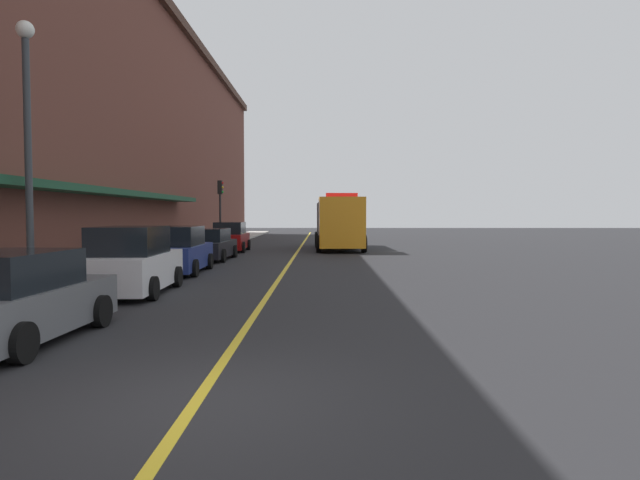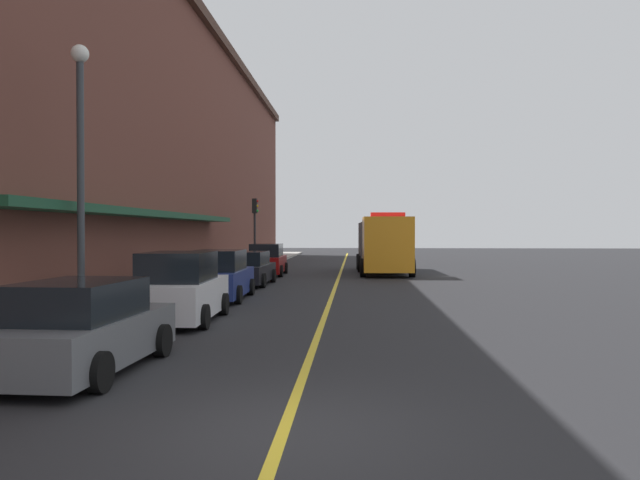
{
  "view_description": "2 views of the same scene",
  "coord_description": "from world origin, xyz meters",
  "px_view_note": "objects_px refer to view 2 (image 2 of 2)",
  "views": [
    {
      "loc": [
        1.53,
        -6.51,
        2.26
      ],
      "look_at": [
        1.36,
        23.65,
        0.82
      ],
      "focal_mm": 30.96,
      "sensor_mm": 36.0,
      "label": 1
    },
    {
      "loc": [
        0.89,
        -7.46,
        2.47
      ],
      "look_at": [
        -1.28,
        29.94,
        1.91
      ],
      "focal_mm": 34.54,
      "sensor_mm": 36.0,
      "label": 2
    }
  ],
  "objects_px": {
    "parked_car_3": "(248,269)",
    "utility_truck": "(383,245)",
    "parking_meter_1": "(224,261)",
    "parked_car_4": "(267,261)",
    "street_lamp_left": "(80,153)",
    "traffic_light_near": "(255,220)",
    "parking_meter_2": "(193,268)",
    "parked_car_1": "(180,289)",
    "parked_car_0": "(83,329)",
    "parked_car_2": "(219,276)",
    "parking_meter_0": "(220,261)"
  },
  "relations": [
    {
      "from": "parked_car_4",
      "to": "parking_meter_1",
      "type": "bearing_deg",
      "value": 164.42
    },
    {
      "from": "street_lamp_left",
      "to": "parking_meter_0",
      "type": "bearing_deg",
      "value": 87.38
    },
    {
      "from": "parking_meter_0",
      "to": "parking_meter_1",
      "type": "bearing_deg",
      "value": 90.0
    },
    {
      "from": "parked_car_1",
      "to": "street_lamp_left",
      "type": "bearing_deg",
      "value": 122.77
    },
    {
      "from": "parked_car_1",
      "to": "street_lamp_left",
      "type": "xyz_separation_m",
      "value": [
        -2.08,
        -1.43,
        3.52
      ]
    },
    {
      "from": "utility_truck",
      "to": "street_lamp_left",
      "type": "relative_size",
      "value": 1.3
    },
    {
      "from": "parked_car_3",
      "to": "parked_car_4",
      "type": "relative_size",
      "value": 1.1
    },
    {
      "from": "parking_meter_0",
      "to": "traffic_light_near",
      "type": "bearing_deg",
      "value": 89.63
    },
    {
      "from": "parked_car_1",
      "to": "parked_car_4",
      "type": "xyz_separation_m",
      "value": [
        -0.17,
        17.53,
        -0.06
      ]
    },
    {
      "from": "utility_truck",
      "to": "parking_meter_2",
      "type": "xyz_separation_m",
      "value": [
        -7.85,
        -12.84,
        -0.59
      ]
    },
    {
      "from": "parked_car_3",
      "to": "parking_meter_1",
      "type": "distance_m",
      "value": 1.77
    },
    {
      "from": "parked_car_3",
      "to": "parking_meter_0",
      "type": "distance_m",
      "value": 1.41
    },
    {
      "from": "utility_truck",
      "to": "parked_car_3",
      "type": "bearing_deg",
      "value": -39.6
    },
    {
      "from": "parked_car_0",
      "to": "traffic_light_near",
      "type": "xyz_separation_m",
      "value": [
        -1.43,
        27.05,
        2.4
      ]
    },
    {
      "from": "parking_meter_1",
      "to": "parking_meter_0",
      "type": "bearing_deg",
      "value": -90.0
    },
    {
      "from": "parking_meter_1",
      "to": "traffic_light_near",
      "type": "height_order",
      "value": "traffic_light_near"
    },
    {
      "from": "parked_car_3",
      "to": "utility_truck",
      "type": "bearing_deg",
      "value": -36.84
    },
    {
      "from": "parking_meter_0",
      "to": "parking_meter_2",
      "type": "bearing_deg",
      "value": -90.0
    },
    {
      "from": "parked_car_2",
      "to": "parking_meter_1",
      "type": "distance_m",
      "value": 7.19
    },
    {
      "from": "parking_meter_1",
      "to": "parked_car_3",
      "type": "bearing_deg",
      "value": -40.2
    },
    {
      "from": "parked_car_4",
      "to": "parking_meter_1",
      "type": "distance_m",
      "value": 5.21
    },
    {
      "from": "utility_truck",
      "to": "street_lamp_left",
      "type": "height_order",
      "value": "street_lamp_left"
    },
    {
      "from": "parked_car_4",
      "to": "street_lamp_left",
      "type": "relative_size",
      "value": 0.62
    },
    {
      "from": "parked_car_0",
      "to": "street_lamp_left",
      "type": "xyz_separation_m",
      "value": [
        -2.09,
        4.52,
        3.64
      ]
    },
    {
      "from": "parked_car_1",
      "to": "utility_truck",
      "type": "relative_size",
      "value": 0.49
    },
    {
      "from": "parked_car_2",
      "to": "traffic_light_near",
      "type": "bearing_deg",
      "value": 3.56
    },
    {
      "from": "utility_truck",
      "to": "traffic_light_near",
      "type": "relative_size",
      "value": 2.1
    },
    {
      "from": "parking_meter_1",
      "to": "street_lamp_left",
      "type": "xyz_separation_m",
      "value": [
        -0.6,
        -13.91,
        3.34
      ]
    },
    {
      "from": "parking_meter_2",
      "to": "street_lamp_left",
      "type": "height_order",
      "value": "street_lamp_left"
    },
    {
      "from": "parking_meter_0",
      "to": "parked_car_4",
      "type": "bearing_deg",
      "value": 77.35
    },
    {
      "from": "parked_car_0",
      "to": "parking_meter_2",
      "type": "height_order",
      "value": "parked_car_0"
    },
    {
      "from": "parked_car_0",
      "to": "parking_meter_1",
      "type": "xyz_separation_m",
      "value": [
        -1.49,
        18.44,
        0.3
      ]
    },
    {
      "from": "parked_car_4",
      "to": "utility_truck",
      "type": "distance_m",
      "value": 6.94
    },
    {
      "from": "parked_car_3",
      "to": "parking_meter_2",
      "type": "xyz_separation_m",
      "value": [
        -1.33,
        -4.49,
        0.33
      ]
    },
    {
      "from": "parked_car_0",
      "to": "parked_car_1",
      "type": "bearing_deg",
      "value": 2.18
    },
    {
      "from": "parked_car_4",
      "to": "traffic_light_near",
      "type": "relative_size",
      "value": 1.01
    },
    {
      "from": "utility_truck",
      "to": "parked_car_1",
      "type": "bearing_deg",
      "value": -19.53
    },
    {
      "from": "parked_car_4",
      "to": "parked_car_1",
      "type": "bearing_deg",
      "value": 179.59
    },
    {
      "from": "parked_car_2",
      "to": "parking_meter_1",
      "type": "bearing_deg",
      "value": 9.65
    },
    {
      "from": "utility_truck",
      "to": "parked_car_0",
      "type": "bearing_deg",
      "value": -15.55
    },
    {
      "from": "parked_car_0",
      "to": "parking_meter_1",
      "type": "height_order",
      "value": "parked_car_0"
    },
    {
      "from": "parking_meter_0",
      "to": "traffic_light_near",
      "type": "relative_size",
      "value": 0.31
    },
    {
      "from": "parked_car_1",
      "to": "street_lamp_left",
      "type": "relative_size",
      "value": 0.64
    },
    {
      "from": "parked_car_4",
      "to": "traffic_light_near",
      "type": "xyz_separation_m",
      "value": [
        -1.25,
        3.57,
        2.34
      ]
    },
    {
      "from": "parked_car_2",
      "to": "traffic_light_near",
      "type": "relative_size",
      "value": 1.08
    },
    {
      "from": "parked_car_0",
      "to": "parked_car_4",
      "type": "bearing_deg",
      "value": 2.55
    },
    {
      "from": "utility_truck",
      "to": "parking_meter_0",
      "type": "height_order",
      "value": "utility_truck"
    },
    {
      "from": "parked_car_1",
      "to": "street_lamp_left",
      "type": "height_order",
      "value": "street_lamp_left"
    },
    {
      "from": "parked_car_2",
      "to": "parking_meter_2",
      "type": "relative_size",
      "value": 3.49
    },
    {
      "from": "parked_car_1",
      "to": "utility_truck",
      "type": "distance_m",
      "value": 20.73
    }
  ]
}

